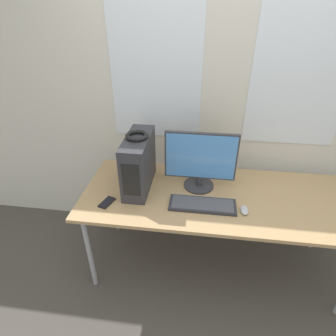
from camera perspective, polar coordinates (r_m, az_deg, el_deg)
The scene contains 9 objects.
ground_plane at distance 2.46m, azimuth 8.48°, elevation -25.97°, with size 14.00×14.00×0.00m, color #47423D.
wall_back at distance 2.40m, azimuth 11.21°, elevation 13.79°, with size 8.00×0.07×2.70m.
desk at distance 2.21m, azimuth 10.01°, elevation -6.51°, with size 2.07×0.83×0.77m.
pc_tower at distance 2.14m, azimuth -6.00°, elevation 1.05°, with size 0.18×0.49×0.42m.
headphones at distance 2.04m, azimuth -6.34°, elevation 6.56°, with size 0.17×0.17×0.03m.
monitor_main at distance 2.13m, azimuth 6.59°, elevation 1.55°, with size 0.54×0.24×0.46m.
keyboard at distance 2.05m, azimuth 7.01°, elevation -7.42°, with size 0.48×0.17×0.02m.
mouse at distance 2.06m, azimuth 15.27°, elevation -8.25°, with size 0.06×0.10×0.03m.
cell_phone at distance 2.12m, azimuth -12.30°, elevation -6.85°, with size 0.11×0.15×0.01m.
Camera 1 is at (-0.15, -1.33, 2.07)m, focal length 30.00 mm.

